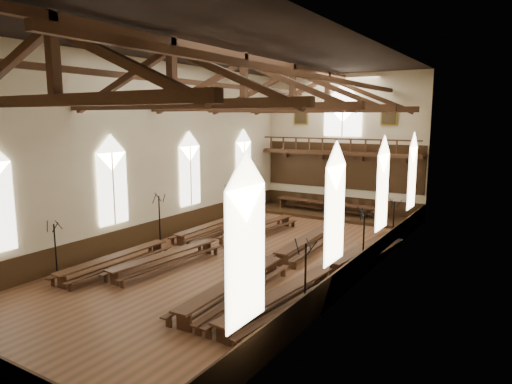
% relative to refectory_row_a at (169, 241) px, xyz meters
% --- Properties ---
extents(ground, '(26.00, 26.00, 0.00)m').
position_rel_refectory_row_a_xyz_m(ground, '(4.13, 0.96, -0.48)').
color(ground, brown).
rests_on(ground, ground).
extents(room_walls, '(26.00, 26.00, 26.00)m').
position_rel_refectory_row_a_xyz_m(room_walls, '(4.13, 0.96, 5.98)').
color(room_walls, beige).
rests_on(room_walls, ground).
extents(wainscot_band, '(12.00, 26.00, 1.20)m').
position_rel_refectory_row_a_xyz_m(wainscot_band, '(4.13, 0.96, 0.12)').
color(wainscot_band, '#32200F').
rests_on(wainscot_band, ground).
extents(side_windows, '(11.85, 19.80, 4.50)m').
position_rel_refectory_row_a_xyz_m(side_windows, '(4.13, 0.96, 3.26)').
color(side_windows, silver).
rests_on(side_windows, room_walls).
extents(end_window, '(2.80, 0.12, 3.80)m').
position_rel_refectory_row_a_xyz_m(end_window, '(4.13, 13.86, 6.74)').
color(end_window, white).
rests_on(end_window, room_walls).
extents(minstrels_gallery, '(11.80, 1.24, 3.70)m').
position_rel_refectory_row_a_xyz_m(minstrels_gallery, '(4.13, 13.62, 3.42)').
color(minstrels_gallery, '#3C2113').
rests_on(minstrels_gallery, room_walls).
extents(portraits, '(7.75, 0.09, 1.45)m').
position_rel_refectory_row_a_xyz_m(portraits, '(4.13, 13.85, 6.62)').
color(portraits, olive).
rests_on(portraits, room_walls).
extents(roof_trusses, '(11.70, 25.70, 2.80)m').
position_rel_refectory_row_a_xyz_m(roof_trusses, '(4.13, 0.96, 7.73)').
color(roof_trusses, '#3C2113').
rests_on(roof_trusses, room_walls).
extents(refectory_row_a, '(1.40, 13.61, 0.66)m').
position_rel_refectory_row_a_xyz_m(refectory_row_a, '(0.00, 0.00, 0.00)').
color(refectory_row_a, '#3C2113').
rests_on(refectory_row_a, ground).
extents(refectory_row_b, '(1.91, 13.77, 0.67)m').
position_rel_refectory_row_a_xyz_m(refectory_row_b, '(2.18, 1.43, 0.01)').
color(refectory_row_b, '#3C2113').
rests_on(refectory_row_b, ground).
extents(refectory_row_c, '(1.80, 14.32, 0.73)m').
position_rel_refectory_row_a_xyz_m(refectory_row_c, '(6.46, 0.03, 0.05)').
color(refectory_row_c, '#3C2113').
rests_on(refectory_row_c, ground).
extents(refectory_row_d, '(2.11, 14.30, 0.73)m').
position_rel_refectory_row_a_xyz_m(refectory_row_d, '(9.07, -0.04, 0.05)').
color(refectory_row_d, '#3C2113').
rests_on(refectory_row_d, ground).
extents(dais, '(11.40, 3.20, 0.21)m').
position_rel_refectory_row_a_xyz_m(dais, '(3.73, 12.36, -0.38)').
color(dais, '#32200F').
rests_on(dais, ground).
extents(high_table, '(7.99, 1.37, 0.74)m').
position_rel_refectory_row_a_xyz_m(high_table, '(3.73, 12.36, 0.36)').
color(high_table, '#3C2113').
rests_on(high_table, dais).
extents(high_chairs, '(5.83, 0.43, 0.97)m').
position_rel_refectory_row_a_xyz_m(high_chairs, '(3.73, 13.13, 0.26)').
color(high_chairs, '#3C2113').
rests_on(high_chairs, dais).
extents(candelabrum_left_near, '(0.76, 0.71, 2.50)m').
position_rel_refectory_row_a_xyz_m(candelabrum_left_near, '(-1.42, -5.68, 0.28)').
color(candelabrum_left_near, black).
rests_on(candelabrum_left_near, ground).
extents(candelabrum_left_mid, '(0.85, 0.80, 2.80)m').
position_rel_refectory_row_a_xyz_m(candelabrum_left_mid, '(-1.42, 0.81, 0.37)').
color(candelabrum_left_mid, black).
rests_on(candelabrum_left_mid, ground).
extents(candelabrum_left_far, '(0.69, 0.75, 2.45)m').
position_rel_refectory_row_a_xyz_m(candelabrum_left_far, '(-1.42, 7.54, 0.26)').
color(candelabrum_left_far, black).
rests_on(candelabrum_left_far, ground).
extents(candelabrum_right_near, '(0.85, 0.79, 2.81)m').
position_rel_refectory_row_a_xyz_m(candelabrum_right_near, '(9.68, -3.71, 0.37)').
color(candelabrum_right_near, black).
rests_on(candelabrum_right_near, ground).
extents(candelabrum_right_mid, '(0.87, 0.82, 2.88)m').
position_rel_refectory_row_a_xyz_m(candelabrum_right_mid, '(9.68, 2.50, 0.39)').
color(candelabrum_right_mid, black).
rests_on(candelabrum_right_mid, ground).
extents(candelabrum_right_far, '(0.73, 0.74, 2.48)m').
position_rel_refectory_row_a_xyz_m(candelabrum_right_far, '(9.68, 7.62, 0.27)').
color(candelabrum_right_far, black).
rests_on(candelabrum_right_far, ground).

